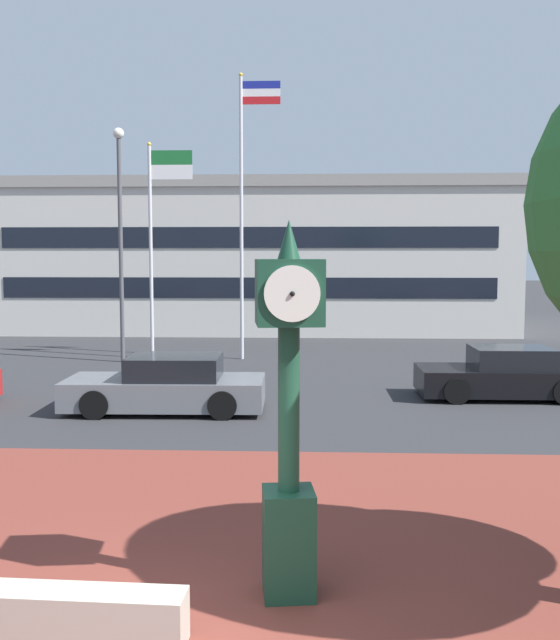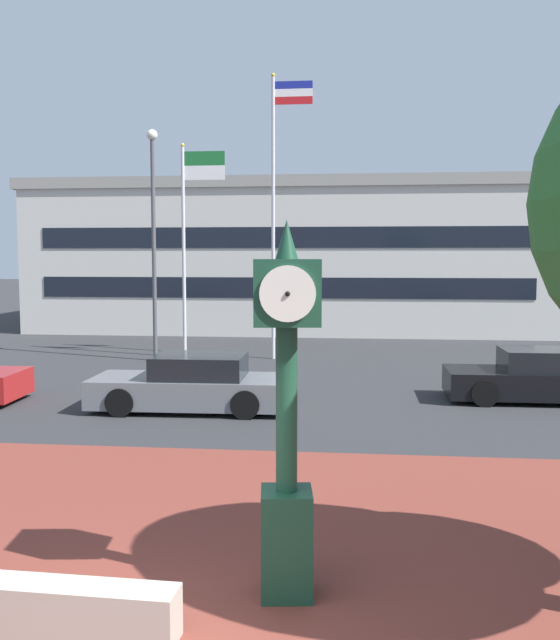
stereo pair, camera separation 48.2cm
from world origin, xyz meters
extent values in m
cube|color=brown|center=(0.00, 1.52, 0.00)|extent=(44.00, 11.03, 0.01)
cube|color=#ADA393|center=(-1.30, 0.55, 0.25)|extent=(3.21, 0.53, 0.50)
cube|color=#19422D|center=(1.20, 1.56, 0.56)|extent=(0.59, 0.59, 1.12)
cylinder|color=#19422D|center=(1.20, 1.56, 1.99)|extent=(0.22, 0.22, 1.73)
cube|color=#19422D|center=(1.20, 1.56, 3.18)|extent=(0.74, 0.74, 0.66)
cylinder|color=silver|center=(1.15, 1.90, 3.18)|extent=(0.55, 0.10, 0.55)
sphere|color=black|center=(1.15, 1.92, 3.18)|extent=(0.05, 0.05, 0.05)
cylinder|color=silver|center=(1.24, 1.22, 3.18)|extent=(0.55, 0.10, 0.55)
sphere|color=black|center=(1.24, 1.20, 3.18)|extent=(0.05, 0.05, 0.05)
cone|color=#19422D|center=(1.20, 1.56, 3.71)|extent=(0.23, 0.23, 0.40)
cylinder|color=black|center=(-7.07, 11.43, 0.32)|extent=(0.65, 0.25, 0.64)
cube|color=slate|center=(-1.92, 10.34, 0.44)|extent=(4.54, 1.93, 0.64)
cube|color=black|center=(-1.69, 10.35, 1.00)|extent=(2.11, 1.61, 0.56)
cylinder|color=black|center=(-3.29, 9.46, 0.32)|extent=(0.65, 0.24, 0.64)
cylinder|color=black|center=(-3.33, 11.16, 0.32)|extent=(0.65, 0.24, 0.64)
cylinder|color=black|center=(-0.51, 9.53, 0.32)|extent=(0.65, 0.24, 0.64)
cylinder|color=black|center=(-0.55, 11.23, 0.32)|extent=(0.65, 0.24, 0.64)
cube|color=black|center=(6.19, 12.24, 0.44)|extent=(4.17, 1.76, 0.64)
cube|color=black|center=(6.40, 12.24, 1.00)|extent=(1.92, 1.51, 0.56)
cylinder|color=black|center=(4.91, 11.42, 0.32)|extent=(0.64, 0.22, 0.64)
cylinder|color=black|center=(4.90, 13.04, 0.32)|extent=(0.64, 0.22, 0.64)
cylinder|color=silver|center=(-4.11, 18.73, 3.63)|extent=(0.12, 0.12, 7.26)
sphere|color=gold|center=(-4.11, 18.73, 7.32)|extent=(0.14, 0.14, 0.14)
cube|color=#19662D|center=(-3.35, 18.73, 6.87)|extent=(1.40, 0.02, 0.49)
cube|color=white|center=(-3.35, 18.73, 6.38)|extent=(1.40, 0.02, 0.49)
cylinder|color=silver|center=(-0.98, 18.73, 4.76)|extent=(0.12, 0.12, 9.52)
sphere|color=gold|center=(-0.98, 18.73, 9.58)|extent=(0.14, 0.14, 0.14)
cube|color=navy|center=(-0.29, 18.73, 9.24)|extent=(1.27, 0.02, 0.25)
cube|color=white|center=(-0.29, 18.73, 8.99)|extent=(1.27, 0.02, 0.25)
cube|color=red|center=(-0.29, 18.73, 8.73)|extent=(1.27, 0.02, 0.25)
cube|color=beige|center=(-1.40, 30.89, 3.26)|extent=(23.82, 11.47, 6.52)
cube|color=gray|center=(-1.40, 30.89, 6.77)|extent=(24.30, 11.70, 0.50)
cube|color=black|center=(-1.40, 25.13, 2.17)|extent=(21.44, 0.04, 0.90)
cube|color=black|center=(-1.40, 25.13, 4.34)|extent=(21.44, 0.04, 0.90)
cylinder|color=#4C4C51|center=(-4.92, 17.86, 3.70)|extent=(0.14, 0.14, 7.39)
sphere|color=white|center=(-4.92, 17.86, 7.54)|extent=(0.36, 0.36, 0.36)
camera|label=1|loc=(1.43, -5.64, 3.54)|focal=40.09mm
camera|label=2|loc=(1.91, -5.60, 3.54)|focal=40.09mm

